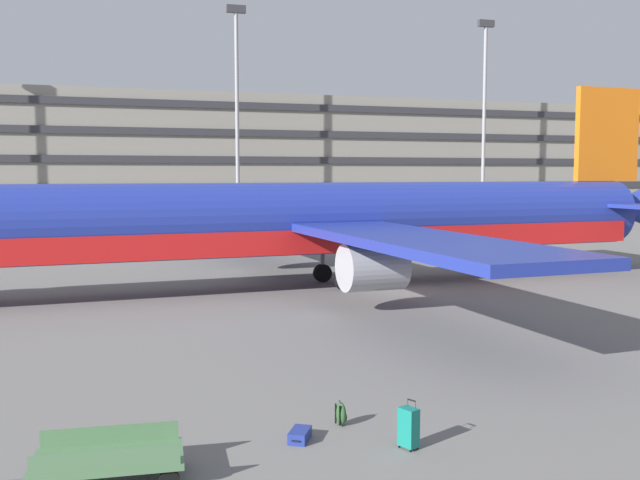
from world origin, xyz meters
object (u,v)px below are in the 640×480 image
object	(u,v)px
airliner	(313,222)
suitcase_black	(300,435)
suitcase_small	(409,427)
baggage_cart	(108,459)
backpack_navy	(341,414)

from	to	relation	value
airliner	suitcase_black	world-z (taller)	airliner
suitcase_black	suitcase_small	bearing A→B (deg)	-29.28
suitcase_small	baggage_cart	world-z (taller)	suitcase_small
airliner	suitcase_small	world-z (taller)	airliner
suitcase_black	backpack_navy	bearing A→B (deg)	27.30
airliner	suitcase_black	bearing A→B (deg)	-108.49
airliner	suitcase_black	distance (m)	20.07
suitcase_small	suitcase_black	bearing A→B (deg)	150.72
airliner	backpack_navy	distance (m)	19.18
suitcase_small	suitcase_black	world-z (taller)	suitcase_small
airliner	backpack_navy	xyz separation A→B (m)	(-5.18, -18.24, -2.88)
suitcase_small	suitcase_black	distance (m)	2.24
airliner	baggage_cart	bearing A→B (deg)	-117.16
suitcase_small	baggage_cart	size ratio (longest dim) A/B	0.29
suitcase_black	airliner	bearing A→B (deg)	71.51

